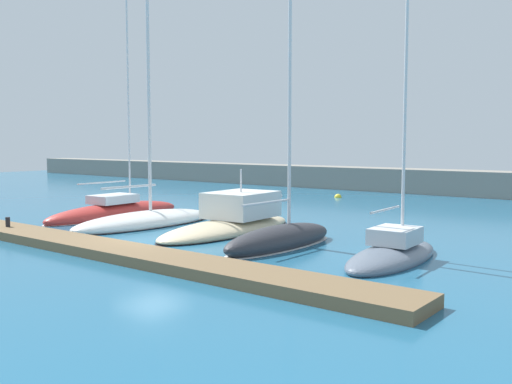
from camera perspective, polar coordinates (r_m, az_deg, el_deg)
ground_plane at (r=23.39m, az=-10.48°, el=-5.35°), size 120.00×120.00×0.00m
dock_pier at (r=21.99m, az=-14.80°, el=-5.60°), size 24.82×1.96×0.37m
breakwater_seawall at (r=48.50m, az=17.22°, el=1.02°), size 108.00×3.10×1.97m
sailboat_red_nearest at (r=32.80m, az=-13.96°, el=-1.99°), size 2.83×9.45×15.11m
sailboat_white_second at (r=29.13m, az=-11.09°, el=-2.80°), size 2.99×8.61×15.16m
motorboat_sand_third at (r=26.80m, az=-2.44°, el=-3.03°), size 3.66×9.33×3.24m
sailboat_charcoal_fourth at (r=22.64m, az=2.44°, el=-4.64°), size 1.84×6.55×13.10m
sailboat_slate_fifth at (r=20.70m, az=13.61°, el=-6.02°), size 2.46×6.38×12.19m
mooring_buoy_white at (r=44.05m, az=2.19°, el=-0.42°), size 0.76×0.76×0.76m
mooring_buoy_yellow at (r=43.46m, az=8.26°, el=-0.55°), size 0.55×0.55×0.55m
dock_bollard at (r=27.95m, az=-23.74°, el=-2.78°), size 0.20×0.20×0.44m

